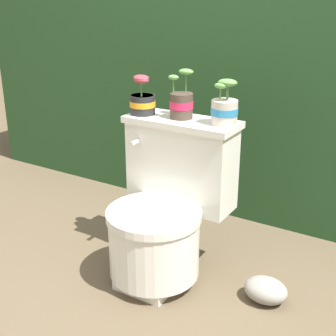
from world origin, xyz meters
name	(u,v)px	position (x,y,z in m)	size (l,w,h in m)	color
ground_plane	(163,278)	(0.00, 0.00, 0.00)	(12.00, 12.00, 0.00)	brown
hedge_backdrop	(260,103)	(0.00, 1.12, 0.61)	(3.79, 0.72, 1.23)	#234723
toilet	(166,208)	(-0.02, 0.07, 0.33)	(0.52, 0.56, 0.72)	silver
potted_plant_left	(142,100)	(-0.22, 0.18, 0.78)	(0.12, 0.12, 0.18)	#262628
potted_plant_midleft	(181,102)	(-0.03, 0.21, 0.79)	(0.11, 0.12, 0.21)	#47382D
potted_plant_middle	(225,107)	(0.18, 0.22, 0.79)	(0.12, 0.12, 0.20)	beige
garden_stone	(266,290)	(0.46, 0.09, 0.05)	(0.19, 0.15, 0.10)	gray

